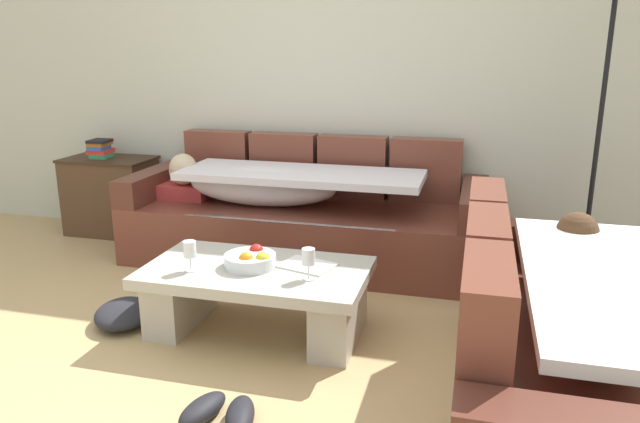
# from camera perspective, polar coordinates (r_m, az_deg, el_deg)

# --- Properties ---
(ground_plane) EXTENTS (14.00, 14.00, 0.00)m
(ground_plane) POSITION_cam_1_polar(r_m,az_deg,el_deg) (3.14, -12.35, -14.06)
(ground_plane) COLOR tan
(back_wall) EXTENTS (9.00, 0.10, 2.70)m
(back_wall) POSITION_cam_1_polar(r_m,az_deg,el_deg) (4.75, -1.23, 13.28)
(back_wall) COLOR beige
(back_wall) RESTS_ON ground_plane
(couch_along_wall) EXTENTS (2.56, 0.92, 0.88)m
(couch_along_wall) POSITION_cam_1_polar(r_m,az_deg,el_deg) (4.39, -1.99, -0.46)
(couch_along_wall) COLOR brown
(couch_along_wall) RESTS_ON ground_plane
(couch_near_window) EXTENTS (0.92, 1.96, 0.88)m
(couch_near_window) POSITION_cam_1_polar(r_m,az_deg,el_deg) (2.69, 22.73, -12.25)
(couch_near_window) COLOR brown
(couch_near_window) RESTS_ON ground_plane
(coffee_table) EXTENTS (1.20, 0.68, 0.38)m
(coffee_table) POSITION_cam_1_polar(r_m,az_deg,el_deg) (3.31, -6.01, -7.59)
(coffee_table) COLOR #B3B0A3
(coffee_table) RESTS_ON ground_plane
(fruit_bowl) EXTENTS (0.28, 0.28, 0.10)m
(fruit_bowl) POSITION_cam_1_polar(r_m,az_deg,el_deg) (3.26, -6.56, -4.58)
(fruit_bowl) COLOR silver
(fruit_bowl) RESTS_ON coffee_table
(wine_glass_near_left) EXTENTS (0.07, 0.07, 0.17)m
(wine_glass_near_left) POSITION_cam_1_polar(r_m,az_deg,el_deg) (3.22, -12.28, -3.63)
(wine_glass_near_left) COLOR silver
(wine_glass_near_left) RESTS_ON coffee_table
(wine_glass_near_right) EXTENTS (0.07, 0.07, 0.17)m
(wine_glass_near_right) POSITION_cam_1_polar(r_m,az_deg,el_deg) (3.04, -1.11, -4.45)
(wine_glass_near_right) COLOR silver
(wine_glass_near_right) RESTS_ON coffee_table
(open_magazine) EXTENTS (0.33, 0.28, 0.01)m
(open_magazine) POSITION_cam_1_polar(r_m,az_deg,el_deg) (3.26, -1.22, -5.13)
(open_magazine) COLOR white
(open_magazine) RESTS_ON coffee_table
(side_cabinet) EXTENTS (0.72, 0.44, 0.64)m
(side_cabinet) POSITION_cam_1_polar(r_m,az_deg,el_deg) (5.32, -19.22, 1.44)
(side_cabinet) COLOR #4B3320
(side_cabinet) RESTS_ON ground_plane
(book_stack_on_cabinet) EXTENTS (0.19, 0.22, 0.15)m
(book_stack_on_cabinet) POSITION_cam_1_polar(r_m,az_deg,el_deg) (5.28, -20.17, 5.64)
(book_stack_on_cabinet) COLOR #338C59
(book_stack_on_cabinet) RESTS_ON side_cabinet
(floor_lamp) EXTENTS (0.33, 0.31, 1.95)m
(floor_lamp) POSITION_cam_1_polar(r_m,az_deg,el_deg) (4.21, 24.53, 8.44)
(floor_lamp) COLOR black
(floor_lamp) RESTS_ON ground_plane
(pair_of_shoes) EXTENTS (0.36, 0.29, 0.09)m
(pair_of_shoes) POSITION_cam_1_polar(r_m,az_deg,el_deg) (2.69, -9.38, -18.33)
(pair_of_shoes) COLOR black
(pair_of_shoes) RESTS_ON ground_plane
(crumpled_garment) EXTENTS (0.45, 0.49, 0.12)m
(crumpled_garment) POSITION_cam_1_polar(r_m,az_deg,el_deg) (3.64, -18.15, -9.19)
(crumpled_garment) COLOR #232328
(crumpled_garment) RESTS_ON ground_plane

